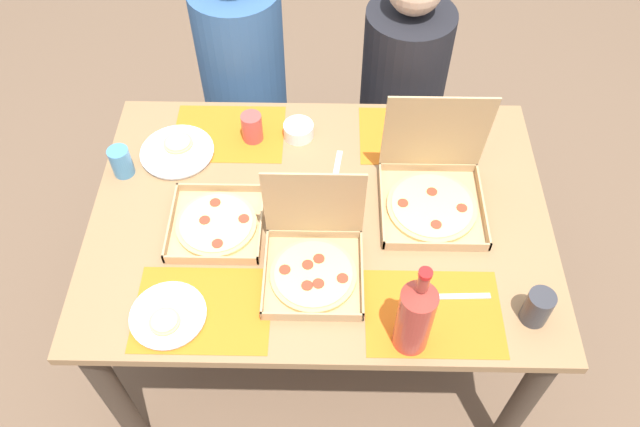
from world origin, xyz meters
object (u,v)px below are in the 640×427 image
object	(u,v)px
cup_spare	(121,162)
diner_right_seat	(400,107)
cup_clear_left	(538,307)
pizza_box_corner_right	(433,190)
pizza_box_corner_left	(313,259)
plate_near_left	(168,316)
soda_bottle	(415,315)
diner_left_seat	(246,97)
pizza_box_edge_far	(216,224)
plate_far_left	(425,131)
cup_red	(252,127)
plate_far_right	(177,151)
cup_dark	(295,198)
condiment_bowl	(299,130)

from	to	relation	value
cup_spare	diner_right_seat	xyz separation A→B (m)	(0.91, 0.58, -0.30)
cup_clear_left	cup_spare	world-z (taller)	cup_clear_left
pizza_box_corner_right	pizza_box_corner_left	size ratio (longest dim) A/B	1.11
plate_near_left	soda_bottle	xyz separation A→B (m)	(0.63, -0.05, 0.12)
cup_spare	diner_left_seat	distance (m)	0.71
soda_bottle	diner_right_seat	world-z (taller)	diner_right_seat
pizza_box_corner_right	pizza_box_edge_far	size ratio (longest dim) A/B	1.26
pizza_box_corner_left	pizza_box_corner_right	bearing A→B (deg)	35.61
plate_far_left	diner_left_seat	distance (m)	0.78
diner_right_seat	pizza_box_corner_right	bearing A→B (deg)	-87.84
cup_red	diner_left_seat	distance (m)	0.51
plate_far_right	cup_dark	size ratio (longest dim) A/B	2.71
pizza_box_corner_right	plate_far_right	xyz separation A→B (m)	(-0.79, 0.18, -0.04)
cup_clear_left	diner_right_seat	bearing A→B (deg)	103.52
cup_red	condiment_bowl	size ratio (longest dim) A/B	1.02
pizza_box_corner_left	cup_red	world-z (taller)	pizza_box_corner_left
plate_near_left	cup_clear_left	size ratio (longest dim) A/B	1.90
soda_bottle	condiment_bowl	bearing A→B (deg)	113.09
pizza_box_edge_far	cup_red	distance (m)	0.37
plate_near_left	soda_bottle	distance (m)	0.64
condiment_bowl	diner_left_seat	distance (m)	0.53
pizza_box_edge_far	pizza_box_corner_left	size ratio (longest dim) A/B	0.88
soda_bottle	diner_right_seat	size ratio (longest dim) A/B	0.28
cup_spare	cup_clear_left	bearing A→B (deg)	-22.56
pizza_box_corner_left	plate_far_right	world-z (taller)	pizza_box_corner_left
plate_far_left	cup_dark	xyz separation A→B (m)	(-0.41, -0.32, 0.03)
cup_spare	diner_right_seat	size ratio (longest dim) A/B	0.09
pizza_box_corner_left	pizza_box_edge_far	bearing A→B (deg)	153.61
pizza_box_corner_left	soda_bottle	size ratio (longest dim) A/B	0.94
cup_spare	pizza_box_corner_left	bearing A→B (deg)	-30.17
cup_clear_left	pizza_box_corner_right	bearing A→B (deg)	120.92
diner_right_seat	plate_near_left	bearing A→B (deg)	-122.49
plate_near_left	plate_far_right	bearing A→B (deg)	96.50
cup_dark	plate_far_left	bearing A→B (deg)	37.56
plate_far_left	cup_red	world-z (taller)	cup_red
cup_clear_left	plate_near_left	bearing A→B (deg)	-178.88
condiment_bowl	diner_left_seat	world-z (taller)	diner_left_seat
cup_dark	plate_near_left	bearing A→B (deg)	-129.89
soda_bottle	diner_left_seat	bearing A→B (deg)	115.25
diner_left_seat	diner_right_seat	distance (m)	0.61
pizza_box_corner_left	plate_near_left	size ratio (longest dim) A/B	1.52
cup_clear_left	cup_dark	bearing A→B (deg)	150.55
pizza_box_corner_right	soda_bottle	world-z (taller)	pizza_box_corner_right
pizza_box_corner_right	condiment_bowl	xyz separation A→B (m)	(-0.40, 0.27, -0.03)
cup_red	cup_clear_left	bearing A→B (deg)	-39.27
plate_near_left	cup_dark	xyz separation A→B (m)	(0.32, 0.38, 0.03)
pizza_box_edge_far	pizza_box_corner_left	bearing A→B (deg)	-26.39
cup_spare	diner_left_seat	world-z (taller)	diner_left_seat
cup_dark	diner_left_seat	bearing A→B (deg)	107.86
pizza_box_corner_left	plate_far_left	world-z (taller)	pizza_box_corner_left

